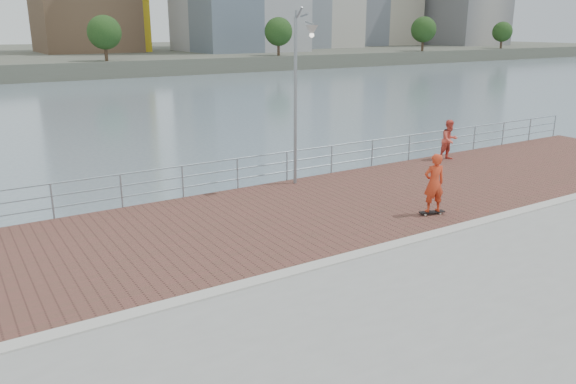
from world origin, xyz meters
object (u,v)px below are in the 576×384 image
guardrail (211,174)px  skateboarder (434,183)px  street_lamp (302,68)px  bystander (449,140)px

guardrail → skateboarder: bearing=-50.3°
skateboarder → street_lamp: bearing=-53.8°
guardrail → bystander: bearing=-4.4°
guardrail → skateboarder: (4.75, -5.71, 0.32)m
street_lamp → skateboarder: size_ratio=3.24×
guardrail → skateboarder: 7.44m
skateboarder → bystander: 7.75m
bystander → skateboarder: bearing=-137.4°
street_lamp → guardrail: bearing=163.4°
guardrail → skateboarder: skateboarder is taller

